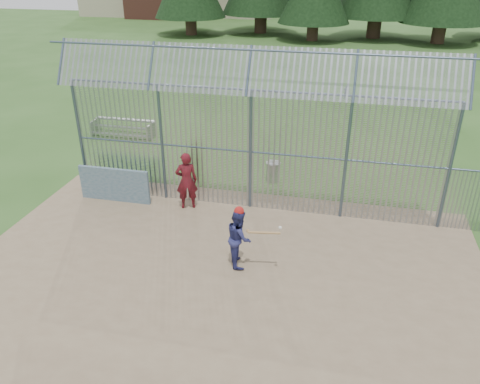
% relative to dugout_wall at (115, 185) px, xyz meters
% --- Properties ---
extents(ground, '(120.00, 120.00, 0.00)m').
position_rel_dugout_wall_xyz_m(ground, '(4.60, -2.90, -0.62)').
color(ground, '#2D511E').
rests_on(ground, ground).
extents(dirt_infield, '(14.00, 10.00, 0.02)m').
position_rel_dugout_wall_xyz_m(dirt_infield, '(4.60, -3.40, -0.61)').
color(dirt_infield, '#756047').
rests_on(dirt_infield, ground).
extents(dugout_wall, '(2.50, 0.12, 1.20)m').
position_rel_dugout_wall_xyz_m(dugout_wall, '(0.00, 0.00, 0.00)').
color(dugout_wall, '#38566B').
rests_on(dugout_wall, dirt_infield).
extents(batter, '(0.87, 0.97, 1.65)m').
position_rel_dugout_wall_xyz_m(batter, '(4.98, -2.67, 0.23)').
color(batter, navy).
rests_on(batter, dirt_infield).
extents(onlooker, '(0.84, 0.70, 1.96)m').
position_rel_dugout_wall_xyz_m(onlooker, '(2.57, 0.09, 0.38)').
color(onlooker, maroon).
rests_on(onlooker, dirt_infield).
extents(bg_kid_seated, '(0.50, 0.41, 0.80)m').
position_rel_dugout_wall_xyz_m(bg_kid_seated, '(7.44, 14.94, -0.22)').
color(bg_kid_seated, slate).
rests_on(bg_kid_seated, ground).
extents(batting_gear, '(1.31, 0.47, 0.64)m').
position_rel_dugout_wall_xyz_m(batting_gear, '(5.13, -2.71, 0.94)').
color(batting_gear, '#AD1917').
rests_on(batting_gear, ground).
extents(trash_can, '(0.56, 0.56, 0.82)m').
position_rel_dugout_wall_xyz_m(trash_can, '(5.03, 2.82, -0.24)').
color(trash_can, gray).
rests_on(trash_can, ground).
extents(bleacher, '(3.00, 0.95, 0.72)m').
position_rel_dugout_wall_xyz_m(bleacher, '(-2.61, 6.09, -0.21)').
color(bleacher, gray).
rests_on(bleacher, ground).
extents(backstop_fence, '(20.09, 0.81, 5.30)m').
position_rel_dugout_wall_xyz_m(backstop_fence, '(6.41, 0.53, 1.74)').
color(backstop_fence, '#47566B').
rests_on(backstop_fence, ground).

